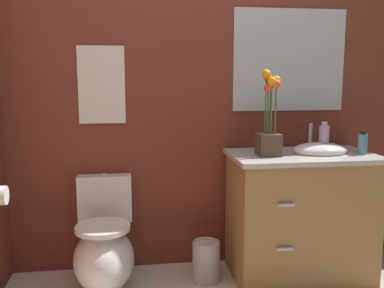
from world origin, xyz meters
TOP-DOWN VIEW (x-y plane):
  - wall_back at (0.20, 1.45)m, footprint 3.97×0.05m
  - toilet at (-0.64, 1.16)m, footprint 0.38×0.59m
  - vanity_cabinet at (0.66, 1.13)m, footprint 0.94×0.56m
  - flower_vase at (0.41, 1.09)m, footprint 0.14×0.14m
  - soap_bottle at (0.80, 1.13)m, footprint 0.07×0.07m
  - lotion_bottle at (1.03, 1.05)m, footprint 0.06×0.06m
  - trash_bin at (0.02, 1.13)m, footprint 0.18×0.18m
  - wall_poster at (-0.64, 1.42)m, footprint 0.31×0.01m
  - wall_mirror at (0.66, 1.42)m, footprint 0.80×0.01m

SIDE VIEW (x-z plane):
  - trash_bin at x=0.02m, z-range 0.00..0.27m
  - toilet at x=-0.64m, z-range -0.10..0.59m
  - vanity_cabinet at x=0.66m, z-range -0.08..0.94m
  - lotion_bottle at x=1.03m, z-range 0.83..0.99m
  - soap_bottle at x=0.80m, z-range 0.83..1.04m
  - flower_vase at x=0.41m, z-range 0.77..1.31m
  - wall_back at x=0.20m, z-range 0.00..2.50m
  - wall_poster at x=-0.64m, z-range 1.03..1.54m
  - wall_mirror at x=0.66m, z-range 1.10..1.80m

